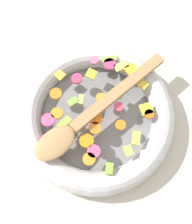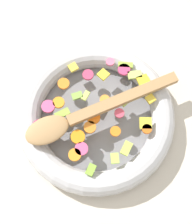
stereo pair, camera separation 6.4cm
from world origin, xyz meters
name	(u,v)px [view 2 (the right image)]	position (x,y,z in m)	size (l,w,h in m)	color
ground_plane	(96,120)	(0.00, 0.00, 0.00)	(4.00, 4.00, 0.00)	beige
skillet	(96,116)	(0.00, 0.00, 0.02)	(0.34, 0.34, 0.05)	slate
chopped_vegetables	(95,109)	(0.00, 0.00, 0.05)	(0.26, 0.24, 0.01)	orange
wooden_spoon	(87,114)	(-0.01, 0.01, 0.06)	(0.26, 0.27, 0.01)	#A87F51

